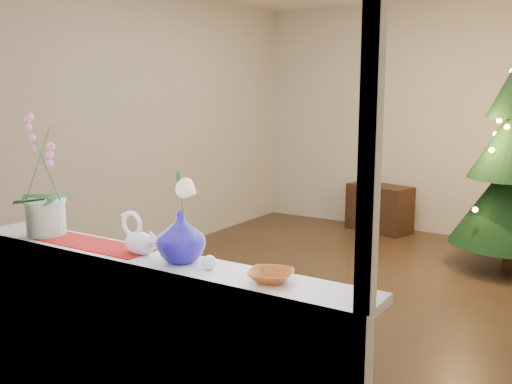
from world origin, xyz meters
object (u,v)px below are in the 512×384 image
swan (139,234)px  paperweight (209,262)px  orchid_pot (43,176)px  side_table (379,208)px  blue_vase (181,233)px  amber_dish (271,277)px

swan → paperweight: swan is taller
orchid_pot → swan: orchid_pot is taller
swan → side_table: 4.71m
orchid_pot → blue_vase: (0.89, 0.02, -0.18)m
orchid_pot → side_table: bearing=88.8°
swan → blue_vase: 0.24m
paperweight → amber_dish: 0.30m
orchid_pot → amber_dish: size_ratio=4.11×
paperweight → blue_vase: bearing=171.3°
orchid_pot → paperweight: (1.06, -0.01, -0.28)m
paperweight → side_table: bearing=101.8°
swan → side_table: bearing=109.5°
swan → amber_dish: bearing=12.1°
blue_vase → side_table: bearing=99.7°
blue_vase → paperweight: (0.17, -0.03, -0.10)m
blue_vase → paperweight: bearing=-8.7°
swan → side_table: (-0.55, 4.62, -0.73)m
paperweight → amber_dish: (0.30, 0.01, -0.01)m
blue_vase → amber_dish: size_ratio=1.69×
swan → paperweight: (0.41, -0.02, -0.06)m
swan → blue_vase: blue_vase is taller
blue_vase → amber_dish: (0.47, -0.02, -0.11)m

